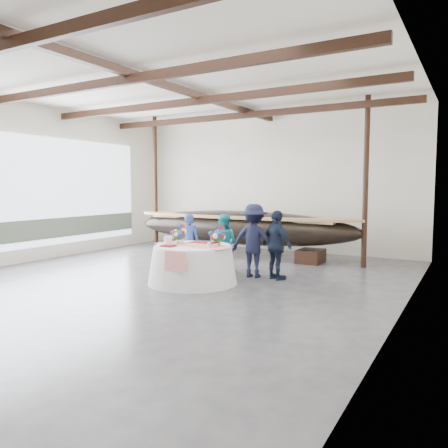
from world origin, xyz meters
The scene contains 14 objects.
floor centered at (0.00, 0.00, 0.00)m, with size 10.00×12.00×0.01m, color #3D3D42.
wall_back centered at (0.00, 6.00, 2.25)m, with size 10.00×0.02×4.50m, color silver.
wall_left centered at (-5.00, 0.00, 2.25)m, with size 0.02×12.00×4.50m, color silver.
wall_right centered at (5.00, 0.00, 2.25)m, with size 0.02×12.00×4.50m, color silver.
ceiling centered at (0.00, 0.00, 4.50)m, with size 10.00×12.00×0.01m, color white.
pavilion_structure centered at (0.00, 0.73, 4.00)m, with size 9.80×11.76×4.50m.
open_bay centered at (-4.95, 1.00, 1.83)m, with size 0.03×7.00×3.20m.
longboat_display centered at (-0.22, 4.13, 0.90)m, with size 7.53×1.51×1.41m.
banquet_table centered at (0.61, 0.31, 0.42)m, with size 1.99×1.99×0.85m.
tabletop_items centered at (0.61, 0.42, 1.00)m, with size 1.88×0.95×0.40m.
guest_woman_blue centered at (-0.27, 1.44, 0.74)m, with size 0.54×0.35×1.48m, color navy.
guest_woman_teal centered at (0.54, 1.78, 0.73)m, with size 0.71×0.56×1.47m, color teal.
guest_man_left centered at (1.49, 1.59, 0.87)m, with size 1.13×0.65×1.74m, color black.
guest_man_right centered at (2.08, 1.59, 0.81)m, with size 0.94×0.39×1.61m, color #141C30.
Camera 1 is at (6.02, -7.67, 2.17)m, focal length 35.00 mm.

